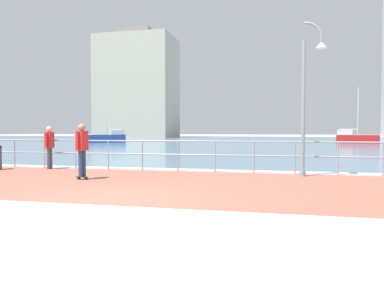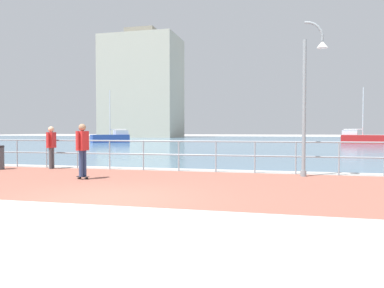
# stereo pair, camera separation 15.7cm
# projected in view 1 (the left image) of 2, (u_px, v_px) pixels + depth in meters

# --- Properties ---
(ground) EXTENTS (220.00, 220.00, 0.00)m
(ground) POSITION_uv_depth(u_px,v_px,m) (249.00, 143.00, 47.14)
(ground) COLOR #ADAAA5
(brick_paving) EXTENTS (28.00, 6.53, 0.01)m
(brick_paving) POSITION_uv_depth(u_px,v_px,m) (148.00, 183.00, 10.81)
(brick_paving) COLOR #935647
(brick_paving) RESTS_ON ground
(harbor_water) EXTENTS (180.00, 88.00, 0.00)m
(harbor_water) POSITION_uv_depth(u_px,v_px,m) (255.00, 141.00, 57.79)
(harbor_water) COLOR slate
(harbor_water) RESTS_ON ground
(waterfront_railing) EXTENTS (25.25, 0.06, 1.14)m
(waterfront_railing) POSITION_uv_depth(u_px,v_px,m) (178.00, 150.00, 13.96)
(waterfront_railing) COLOR #8C99A3
(waterfront_railing) RESTS_ON ground
(lamppost) EXTENTS (0.81, 0.38, 5.05)m
(lamppost) POSITION_uv_depth(u_px,v_px,m) (309.00, 91.00, 12.23)
(lamppost) COLOR gray
(lamppost) RESTS_ON ground
(skateboarder) EXTENTS (0.41, 0.56, 1.72)m
(skateboarder) POSITION_uv_depth(u_px,v_px,m) (82.00, 146.00, 11.55)
(skateboarder) COLOR black
(skateboarder) RESTS_ON ground
(bystander) EXTENTS (0.27, 0.56, 1.68)m
(bystander) POSITION_uv_depth(u_px,v_px,m) (49.00, 144.00, 14.78)
(bystander) COLOR #4C4C51
(bystander) RESTS_ON ground
(sailboat_navy) EXTENTS (4.53, 4.22, 6.65)m
(sailboat_navy) POSITION_uv_depth(u_px,v_px,m) (107.00, 138.00, 47.91)
(sailboat_navy) COLOR #284799
(sailboat_navy) RESTS_ON ground
(sailboat_white) EXTENTS (4.91, 2.44, 6.61)m
(sailboat_white) POSITION_uv_depth(u_px,v_px,m) (356.00, 138.00, 44.70)
(sailboat_white) COLOR #B21E1E
(sailboat_white) RESTS_ON ground
(tower_glass) EXTENTS (17.45, 12.20, 25.40)m
(tower_glass) POSITION_uv_depth(u_px,v_px,m) (137.00, 87.00, 88.61)
(tower_glass) COLOR #B2AD99
(tower_glass) RESTS_ON ground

